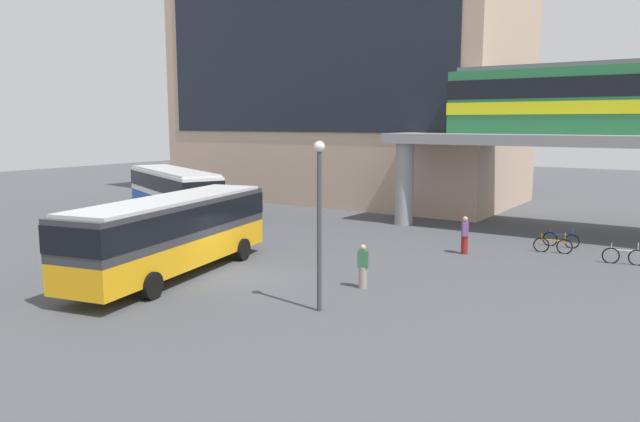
# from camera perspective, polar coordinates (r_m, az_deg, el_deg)

# --- Properties ---
(ground_plane) EXTENTS (120.00, 120.00, 0.00)m
(ground_plane) POSITION_cam_1_polar(r_m,az_deg,el_deg) (32.89, 4.06, -2.53)
(ground_plane) COLOR #47494F
(station_building) EXTENTS (27.33, 13.45, 20.43)m
(station_building) POSITION_cam_1_polar(r_m,az_deg,el_deg) (50.44, 2.40, 12.93)
(station_building) COLOR tan
(station_building) RESTS_ON ground_plane
(bus_main) EXTENTS (4.76, 11.33, 3.22)m
(bus_main) POSITION_cam_1_polar(r_m,az_deg,el_deg) (25.09, -13.78, -1.56)
(bus_main) COLOR orange
(bus_main) RESTS_ON ground_plane
(bus_secondary) EXTENTS (11.09, 6.94, 3.22)m
(bus_secondary) POSITION_cam_1_polar(r_m,az_deg,el_deg) (39.91, -13.69, 2.07)
(bus_secondary) COLOR #1E4CB2
(bus_secondary) RESTS_ON ground_plane
(bicycle_orange) EXTENTS (1.77, 0.38, 1.04)m
(bicycle_orange) POSITION_cam_1_polar(r_m,az_deg,el_deg) (31.06, 21.16, -3.05)
(bicycle_orange) COLOR black
(bicycle_orange) RESTS_ON ground_plane
(bicycle_blue) EXTENTS (1.79, 0.10, 1.04)m
(bicycle_blue) POSITION_cam_1_polar(r_m,az_deg,el_deg) (32.65, 21.82, -2.55)
(bicycle_blue) COLOR black
(bicycle_blue) RESTS_ON ground_plane
(bicycle_silver) EXTENTS (1.77, 0.37, 1.04)m
(bicycle_silver) POSITION_cam_1_polar(r_m,az_deg,el_deg) (29.85, 26.81, -3.84)
(bicycle_silver) COLOR black
(bicycle_silver) RESTS_ON ground_plane
(pedestrian_at_kerb) EXTENTS (0.47, 0.39, 1.68)m
(pedestrian_at_kerb) POSITION_cam_1_polar(r_m,az_deg,el_deg) (22.85, 4.08, -5.37)
(pedestrian_at_kerb) COLOR gray
(pedestrian_at_kerb) RESTS_ON ground_plane
(pedestrian_by_bike_rack) EXTENTS (0.43, 0.48, 1.58)m
(pedestrian_by_bike_rack) POSITION_cam_1_polar(r_m,az_deg,el_deg) (31.50, -20.13, -2.15)
(pedestrian_by_bike_rack) COLOR #724C8C
(pedestrian_by_bike_rack) RESTS_ON ground_plane
(pedestrian_walking_across) EXTENTS (0.43, 0.48, 1.81)m
(pedestrian_walking_across) POSITION_cam_1_polar(r_m,az_deg,el_deg) (29.46, 13.53, -2.33)
(pedestrian_walking_across) COLOR maroon
(pedestrian_walking_across) RESTS_ON ground_plane
(lamp_post) EXTENTS (0.36, 0.36, 5.63)m
(lamp_post) POSITION_cam_1_polar(r_m,az_deg,el_deg) (19.57, -0.07, 0.01)
(lamp_post) COLOR #3F3F44
(lamp_post) RESTS_ON ground_plane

